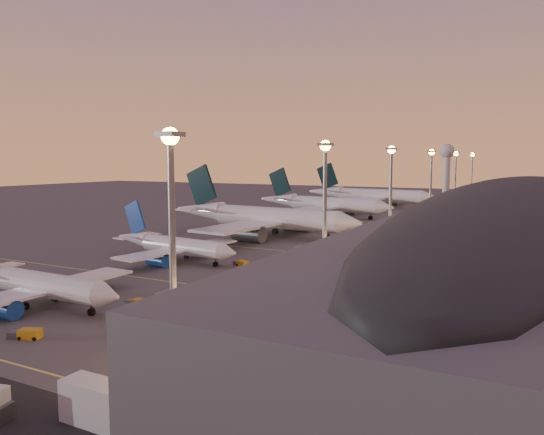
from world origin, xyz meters
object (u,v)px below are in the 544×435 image
(radar_tower, at_px, (447,161))
(airliner_narrow_north, at_px, (173,245))
(airliner_wide_mid, at_px, (323,204))
(baggage_tug_c, at_px, (241,263))
(catering_truck_b, at_px, (98,405))
(baggage_tug_d, at_px, (147,324))
(airliner_wide_near, at_px, (261,217))
(baggage_tug_a, at_px, (26,334))
(airliner_wide_far, at_px, (369,195))
(airliner_narrow_south, at_px, (34,283))
(baggage_tug_b, at_px, (138,303))

(radar_tower, bearing_deg, airliner_narrow_north, -93.68)
(airliner_narrow_north, distance_m, airliner_wide_mid, 102.69)
(airliner_narrow_north, bearing_deg, baggage_tug_c, 13.69)
(baggage_tug_c, distance_m, catering_truck_b, 69.22)
(radar_tower, relative_size, baggage_tug_d, 8.39)
(airliner_narrow_north, xyz_separation_m, airliner_wide_near, (-2.08, 44.16, 2.08))
(airliner_wide_near, xyz_separation_m, radar_tower, (18.03, 203.55, 16.40))
(airliner_narrow_north, bearing_deg, baggage_tug_a, -64.04)
(airliner_wide_far, bearing_deg, airliner_wide_mid, -86.27)
(airliner_narrow_south, xyz_separation_m, airliner_wide_far, (-7.74, 194.19, 2.12))
(airliner_wide_near, relative_size, catering_truck_b, 9.96)
(airliner_narrow_north, relative_size, baggage_tug_b, 9.13)
(airliner_narrow_south, xyz_separation_m, airliner_wide_near, (-6.23, 83.82, 2.12))
(radar_tower, bearing_deg, airliner_wide_far, -101.84)
(airliner_wide_near, bearing_deg, airliner_wide_far, 95.86)
(baggage_tug_a, height_order, baggage_tug_d, baggage_tug_a)
(airliner_wide_near, height_order, radar_tower, radar_tower)
(airliner_wide_mid, distance_m, radar_tower, 147.85)
(airliner_wide_near, height_order, baggage_tug_a, airliner_wide_near)
(catering_truck_b, bearing_deg, baggage_tug_d, 122.90)
(baggage_tug_a, bearing_deg, baggage_tug_d, 22.53)
(airliner_wide_mid, xyz_separation_m, baggage_tug_a, (23.21, -153.49, -4.46))
(airliner_wide_near, distance_m, baggage_tug_a, 97.18)
(airliner_wide_mid, height_order, airliner_wide_far, airliner_wide_far)
(airliner_wide_mid, xyz_separation_m, airliner_wide_far, (2.59, 52.04, 0.47))
(baggage_tug_a, distance_m, baggage_tug_d, 15.02)
(airliner_wide_mid, height_order, radar_tower, radar_tower)
(airliner_wide_mid, bearing_deg, airliner_wide_far, 95.34)
(airliner_wide_near, height_order, airliner_wide_mid, airliner_wide_near)
(airliner_wide_near, relative_size, radar_tower, 2.05)
(airliner_narrow_south, distance_m, baggage_tug_d, 23.56)
(airliner_wide_mid, distance_m, catering_truck_b, 172.09)
(airliner_narrow_south, bearing_deg, catering_truck_b, -30.34)
(airliner_narrow_north, xyz_separation_m, radar_tower, (15.95, 247.71, 18.48))
(airliner_wide_near, height_order, baggage_tug_d, airliner_wide_near)
(airliner_narrow_north, relative_size, airliner_wide_mid, 0.61)
(airliner_wide_near, bearing_deg, airliner_narrow_south, -80.67)
(baggage_tug_b, bearing_deg, airliner_wide_far, 98.54)
(airliner_wide_mid, relative_size, baggage_tug_b, 15.08)
(airliner_wide_near, xyz_separation_m, baggage_tug_c, (19.01, -42.32, -4.96))
(airliner_narrow_north, xyz_separation_m, baggage_tug_c, (16.93, 1.84, -2.88))
(airliner_wide_mid, height_order, baggage_tug_d, airliner_wide_mid)
(airliner_narrow_south, bearing_deg, baggage_tug_a, -40.32)
(airliner_narrow_south, height_order, baggage_tug_d, airliner_narrow_south)
(baggage_tug_b, relative_size, baggage_tug_d, 1.04)
(baggage_tug_a, bearing_deg, catering_truck_b, -48.26)
(radar_tower, xyz_separation_m, catering_truck_b, (25.96, -310.41, -20.12))
(airliner_wide_near, relative_size, baggage_tug_d, 17.18)
(airliner_narrow_north, bearing_deg, airliner_wide_far, 98.83)
(airliner_narrow_south, height_order, airliner_wide_far, airliner_wide_far)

